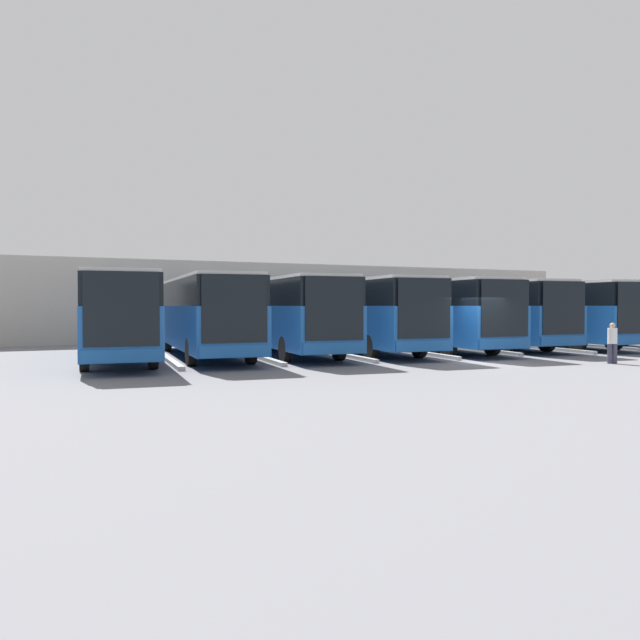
# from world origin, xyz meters

# --- Properties ---
(ground_plane) EXTENTS (600.00, 600.00, 0.00)m
(ground_plane) POSITION_xyz_m (0.00, 0.00, 0.00)
(ground_plane) COLOR slate
(bus_0) EXTENTS (3.57, 12.67, 3.34)m
(bus_0) POSITION_xyz_m (-12.71, -6.58, 1.87)
(bus_0) COLOR #19519E
(bus_0) RESTS_ON ground_plane
(curb_divider_0) EXTENTS (0.85, 7.07, 0.15)m
(curb_divider_0) POSITION_xyz_m (-10.89, -4.73, 0.07)
(curb_divider_0) COLOR #B2B2AD
(curb_divider_0) RESTS_ON ground_plane
(bus_1) EXTENTS (3.57, 12.67, 3.34)m
(bus_1) POSITION_xyz_m (-9.08, -5.93, 1.87)
(bus_1) COLOR #19519E
(bus_1) RESTS_ON ground_plane
(curb_divider_1) EXTENTS (0.85, 7.07, 0.15)m
(curb_divider_1) POSITION_xyz_m (-7.26, -4.08, 0.07)
(curb_divider_1) COLOR #B2B2AD
(curb_divider_1) RESTS_ON ground_plane
(bus_2) EXTENTS (3.57, 12.67, 3.34)m
(bus_2) POSITION_xyz_m (-5.45, -6.62, 1.87)
(bus_2) COLOR #19519E
(bus_2) RESTS_ON ground_plane
(curb_divider_2) EXTENTS (0.85, 7.07, 0.15)m
(curb_divider_2) POSITION_xyz_m (-3.63, -4.77, 0.07)
(curb_divider_2) COLOR #B2B2AD
(curb_divider_2) RESTS_ON ground_plane
(bus_3) EXTENTS (3.57, 12.67, 3.34)m
(bus_3) POSITION_xyz_m (-1.81, -6.15, 1.87)
(bus_3) COLOR #19519E
(bus_3) RESTS_ON ground_plane
(curb_divider_3) EXTENTS (0.85, 7.07, 0.15)m
(curb_divider_3) POSITION_xyz_m (0.00, -4.29, 0.07)
(curb_divider_3) COLOR #B2B2AD
(curb_divider_3) RESTS_ON ground_plane
(bus_4) EXTENTS (3.57, 12.67, 3.34)m
(bus_4) POSITION_xyz_m (1.82, -6.40, 1.87)
(bus_4) COLOR #19519E
(bus_4) RESTS_ON ground_plane
(curb_divider_4) EXTENTS (0.85, 7.07, 0.15)m
(curb_divider_4) POSITION_xyz_m (3.63, -4.55, 0.07)
(curb_divider_4) COLOR #B2B2AD
(curb_divider_4) RESTS_ON ground_plane
(bus_5) EXTENTS (3.57, 12.67, 3.34)m
(bus_5) POSITION_xyz_m (5.45, -6.63, 1.87)
(bus_5) COLOR #19519E
(bus_5) RESTS_ON ground_plane
(curb_divider_5) EXTENTS (0.85, 7.07, 0.15)m
(curb_divider_5) POSITION_xyz_m (7.26, -4.78, 0.07)
(curb_divider_5) COLOR #B2B2AD
(curb_divider_5) RESTS_ON ground_plane
(bus_6) EXTENTS (3.57, 12.67, 3.34)m
(bus_6) POSITION_xyz_m (9.08, -6.71, 1.87)
(bus_6) COLOR #19519E
(bus_6) RESTS_ON ground_plane
(curb_divider_6) EXTENTS (0.85, 7.07, 0.15)m
(curb_divider_6) POSITION_xyz_m (10.89, -4.86, 0.07)
(curb_divider_6) COLOR #B2B2AD
(curb_divider_6) RESTS_ON ground_plane
(bus_7) EXTENTS (3.57, 12.67, 3.34)m
(bus_7) POSITION_xyz_m (12.71, -6.34, 1.87)
(bus_7) COLOR #19519E
(bus_7) RESTS_ON ground_plane
(pedestrian) EXTENTS (0.46, 0.46, 1.54)m
(pedestrian) POSITION_xyz_m (-4.12, 2.71, 0.83)
(pedestrian) COLOR #38384C
(pedestrian) RESTS_ON ground_plane
(station_building) EXTENTS (41.13, 14.19, 4.84)m
(station_building) POSITION_xyz_m (0.00, -22.94, 2.45)
(station_building) COLOR #A8A399
(station_building) RESTS_ON ground_plane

